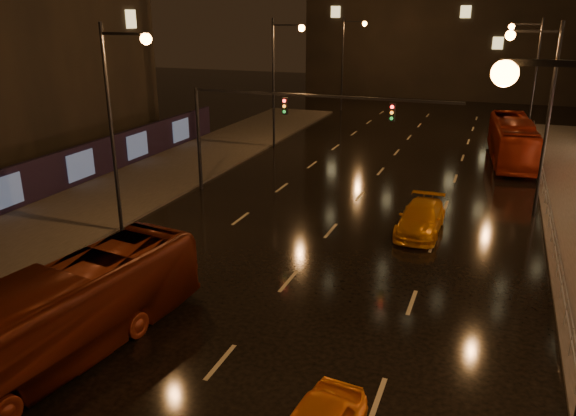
{
  "coord_description": "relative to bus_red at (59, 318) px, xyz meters",
  "views": [
    {
      "loc": [
        7.32,
        -9.28,
        10.34
      ],
      "look_at": [
        -0.69,
        11.78,
        2.5
      ],
      "focal_mm": 35.0,
      "sensor_mm": 36.0,
      "label": 1
    }
  ],
  "objects": [
    {
      "name": "sidewalk_left",
      "position": [
        -8.85,
        12.62,
        -1.43
      ],
      "size": [
        7.0,
        70.0,
        0.15
      ],
      "primitive_type": "cube",
      "color": "#38332D",
      "rests_on": "ground"
    },
    {
      "name": "bus_red",
      "position": [
        0.0,
        0.0,
        0.0
      ],
      "size": [
        3.93,
        11.03,
        3.01
      ],
      "primitive_type": "imported",
      "rotation": [
        0.0,
        0.0,
        -0.13
      ],
      "color": "#5C1C0D",
      "rests_on": "ground"
    },
    {
      "name": "hoarding_left",
      "position": [
        -12.55,
        9.62,
        -0.25
      ],
      "size": [
        0.3,
        46.0,
        2.5
      ],
      "primitive_type": "cube",
      "color": "black",
      "rests_on": "ground"
    },
    {
      "name": "streetlight_right",
      "position": [
        13.57,
        -0.38,
        4.93
      ],
      "size": [
        2.64,
        0.5,
        10.0
      ],
      "color": "black",
      "rests_on": "ground"
    },
    {
      "name": "taxi_far",
      "position": [
        8.86,
        15.07,
        -0.78
      ],
      "size": [
        2.07,
        4.99,
        1.44
      ],
      "primitive_type": "imported",
      "rotation": [
        0.0,
        0.0,
        -0.01
      ],
      "color": "orange",
      "rests_on": "ground"
    },
    {
      "name": "traffic_signal",
      "position": [
        -0.41,
        17.62,
        3.23
      ],
      "size": [
        15.31,
        0.32,
        6.2
      ],
      "color": "black",
      "rests_on": "ground"
    },
    {
      "name": "bus_curb",
      "position": [
        12.96,
        31.72,
        0.06
      ],
      "size": [
        3.63,
        11.45,
        3.14
      ],
      "primitive_type": "imported",
      "rotation": [
        0.0,
        0.0,
        0.09
      ],
      "color": "maroon",
      "rests_on": "ground"
    },
    {
      "name": "ground",
      "position": [
        4.65,
        17.62,
        -1.5
      ],
      "size": [
        140.0,
        140.0,
        0.0
      ],
      "primitive_type": "plane",
      "color": "black",
      "rests_on": "ground"
    },
    {
      "name": "railing_right",
      "position": [
        14.85,
        15.62,
        -0.61
      ],
      "size": [
        0.05,
        56.0,
        1.0
      ],
      "color": "#99999E",
      "rests_on": "sidewalk_right"
    }
  ]
}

